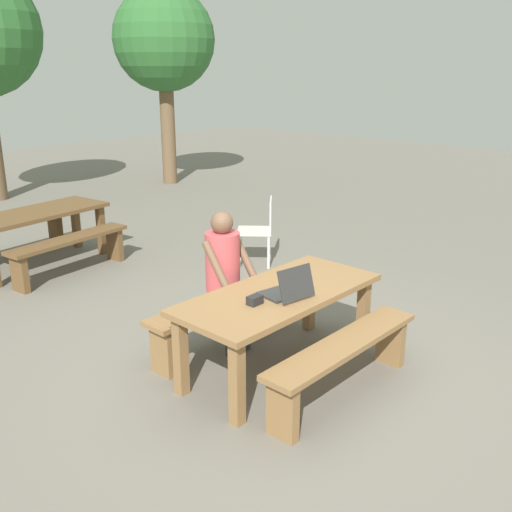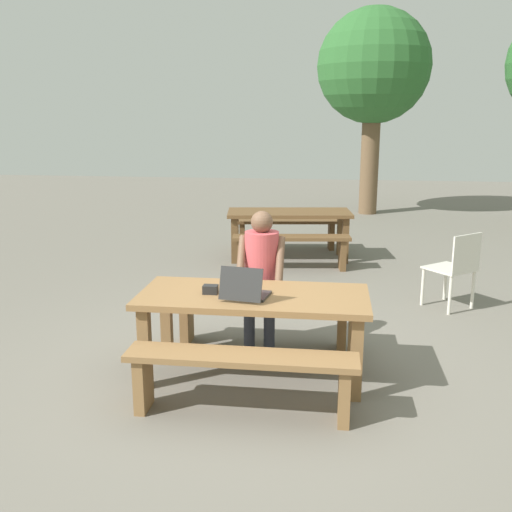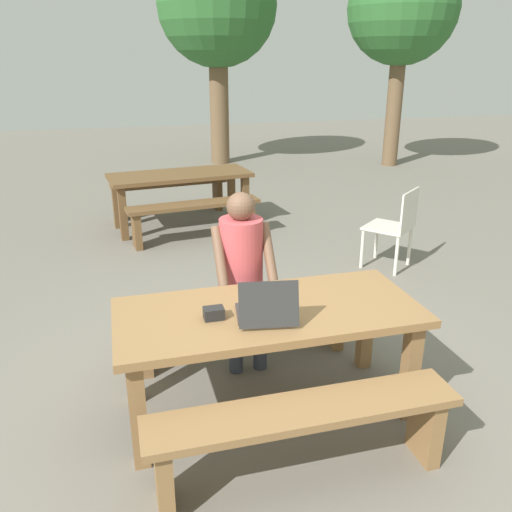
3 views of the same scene
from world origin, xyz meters
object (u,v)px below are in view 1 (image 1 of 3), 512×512
Objects in this scene: picnic_table_front at (279,303)px; small_pouch at (255,300)px; person_seated at (226,270)px; tree_right at (164,41)px; plastic_chair at (260,229)px; picnic_table_mid at (36,220)px; laptop at (288,289)px.

picnic_table_front is 0.37m from small_pouch.
picnic_table_front is 0.63m from person_seated.
picnic_table_front is at bearing 6.56° from small_pouch.
small_pouch is at bearing -125.09° from tree_right.
plastic_chair reaches higher than small_pouch.
picnic_table_mid reaches higher than picnic_table_front.
plastic_chair is (1.98, 1.37, -0.28)m from person_seated.
plastic_chair is at bearing -124.58° from laptop.
laptop is 0.30× the size of person_seated.
tree_right reaches higher than person_seated.
plastic_chair is at bearing 41.28° from small_pouch.
picnic_table_front is 0.98× the size of picnic_table_mid.
plastic_chair is (2.31, 2.03, -0.28)m from small_pouch.
picnic_table_front is 0.45× the size of tree_right.
person_seated reaches higher than picnic_table_mid.
person_seated reaches higher than laptop.
picnic_table_mid is at bearing -81.48° from laptop.
tree_right reaches higher than laptop.
person_seated is 8.39m from tree_right.
plastic_chair is at bearing 45.30° from picnic_table_front.
person_seated is (0.33, 0.65, 0.00)m from small_pouch.
picnic_table_front is 2.80m from plastic_chair.
picnic_table_front is at bearing -123.38° from tree_right.
laptop is 0.21× the size of picnic_table_mid.
person_seated is (-0.01, 0.62, 0.14)m from picnic_table_front.
picnic_table_mid is (-1.98, 2.06, 0.13)m from plastic_chair.
laptop reaches higher than small_pouch.
person_seated is (0.04, 0.74, -0.02)m from laptop.
picnic_table_front is at bearing 5.42° from plastic_chair.
picnic_table_front is 15.67× the size of small_pouch.
small_pouch is 0.06× the size of picnic_table_mid.
small_pouch is 0.03× the size of tree_right.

